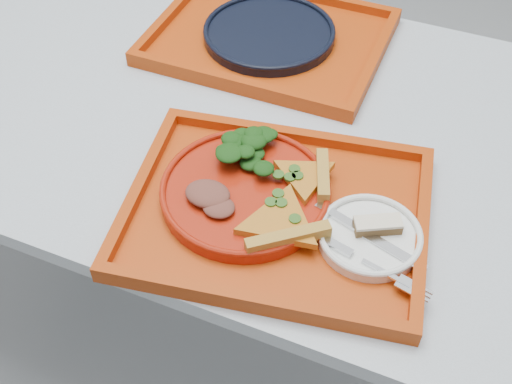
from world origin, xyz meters
TOP-DOWN VIEW (x-y plane):
  - ground at (0.00, 0.00)m, footprint 10.00×10.00m
  - table at (0.00, 0.00)m, footprint 1.60×0.80m
  - tray_main at (0.28, -0.21)m, footprint 0.50×0.42m
  - tray_far at (0.10, 0.21)m, footprint 0.45×0.35m
  - dinner_plate at (0.22, -0.20)m, footprint 0.26×0.26m
  - side_plate at (0.42, -0.21)m, footprint 0.15×0.15m
  - navy_plate at (0.10, 0.21)m, footprint 0.26×0.26m
  - pizza_slice_a at (0.30, -0.24)m, footprint 0.18×0.19m
  - pizza_slice_b at (0.30, -0.15)m, footprint 0.14×0.13m
  - salad_heap at (0.19, -0.13)m, footprint 0.10×0.09m
  - meat_portion at (0.18, -0.24)m, footprint 0.07×0.06m
  - dessert_bar at (0.43, -0.20)m, footprint 0.07×0.06m
  - knife at (0.42, -0.21)m, footprint 0.18×0.07m
  - fork at (0.42, -0.26)m, footprint 0.19×0.06m

SIDE VIEW (x-z plane):
  - ground at x=0.00m, z-range 0.00..0.00m
  - table at x=0.00m, z-range 0.30..1.05m
  - tray_main at x=0.28m, z-range 0.75..0.76m
  - tray_far at x=0.10m, z-range 0.75..0.76m
  - side_plate at x=0.42m, z-range 0.76..0.78m
  - navy_plate at x=0.10m, z-range 0.76..0.78m
  - dinner_plate at x=0.22m, z-range 0.76..0.78m
  - knife at x=0.42m, z-range 0.78..0.78m
  - fork at x=0.42m, z-range 0.78..0.78m
  - dessert_bar at x=0.43m, z-range 0.78..0.80m
  - pizza_slice_a at x=0.30m, z-range 0.78..0.80m
  - pizza_slice_b at x=0.30m, z-range 0.78..0.80m
  - meat_portion at x=0.18m, z-range 0.78..0.80m
  - salad_heap at x=0.19m, z-range 0.78..0.83m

